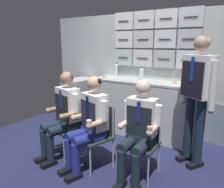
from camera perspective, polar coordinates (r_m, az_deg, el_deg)
ground at (r=3.22m, az=-1.73°, el=-17.14°), size 4.80×4.80×0.04m
galley_bulkhead at (r=4.02m, az=9.32°, el=5.92°), size 4.20×0.14×2.16m
galley_counter at (r=3.86m, az=8.46°, el=-3.74°), size 1.97×0.53×0.98m
service_trolley at (r=4.48m, az=-8.61°, el=-1.43°), size 0.40×0.65×0.91m
folding_chair_left at (r=3.24m, az=-10.23°, el=-7.04°), size 0.49×0.49×0.82m
crew_member_left at (r=3.10m, az=-12.84°, el=-4.68°), size 0.51×0.66×1.23m
folding_chair_right at (r=2.89m, az=-3.30°, el=-9.34°), size 0.51×0.51×0.82m
crew_member_right at (r=2.75m, az=-6.07°, el=-6.98°), size 0.52×0.66×1.22m
folding_chair_by_counter at (r=2.75m, az=8.44°, el=-10.69°), size 0.40×0.41×0.82m
crew_member_by_counter at (r=2.55m, az=7.13°, el=-8.83°), size 0.48×0.59×1.21m
crew_member_standing at (r=2.95m, az=21.66°, el=0.76°), size 0.47×0.40×1.70m
water_bottle_tall at (r=3.80m, az=7.83°, el=5.29°), size 0.08×0.08×0.23m
sparkling_bottle_green at (r=4.20m, az=1.14°, el=6.39°), size 0.06×0.06×0.27m
paper_cup_blue at (r=4.00m, az=-1.98°, el=4.67°), size 0.06×0.06×0.06m
espresso_cup_small at (r=3.59m, az=16.34°, el=3.15°), size 0.06×0.06×0.06m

